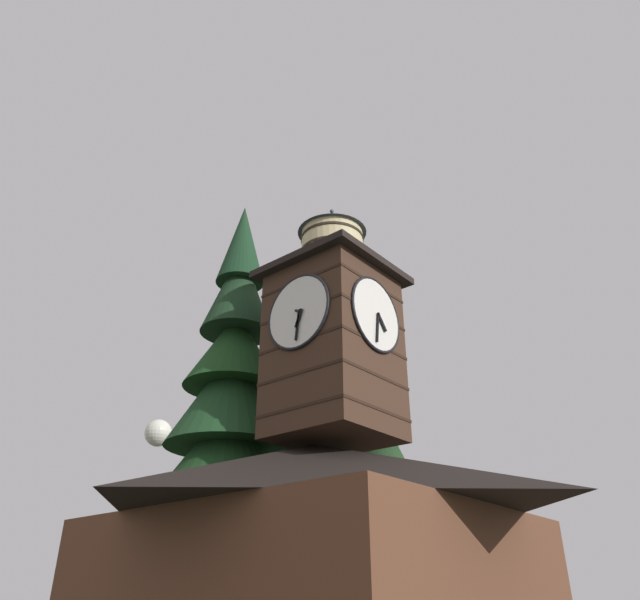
# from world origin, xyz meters

# --- Properties ---
(building_main) EXTENTS (10.62, 11.96, 6.36)m
(building_main) POSITION_xyz_m (1.56, -0.96, 3.26)
(building_main) COLOR brown
(building_main) RESTS_ON ground_plane
(clock_tower) EXTENTS (4.27, 4.27, 9.01)m
(clock_tower) POSITION_xyz_m (1.47, -0.19, 10.19)
(clock_tower) COLOR #422B1E
(clock_tower) RESTS_ON building_main
(pine_tree_behind) EXTENTS (6.44, 6.44, 17.45)m
(pine_tree_behind) POSITION_xyz_m (1.81, -4.85, 7.31)
(pine_tree_behind) COLOR #473323
(pine_tree_behind) RESTS_ON ground_plane
(pine_tree_aside) EXTENTS (5.31, 5.31, 14.78)m
(pine_tree_aside) POSITION_xyz_m (-8.04, -4.87, 6.23)
(pine_tree_aside) COLOR #473323
(pine_tree_aside) RESTS_ON ground_plane
(moon) EXTENTS (2.25, 2.25, 2.25)m
(moon) POSITION_xyz_m (-13.19, -30.98, 14.81)
(moon) COLOR silver
(flying_bird_high) EXTENTS (0.43, 0.59, 0.10)m
(flying_bird_high) POSITION_xyz_m (-1.29, -1.43, 16.83)
(flying_bird_high) COLOR black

